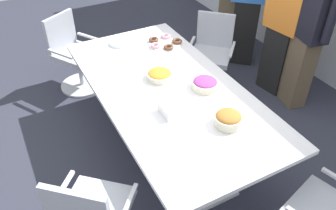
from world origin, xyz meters
TOP-DOWN VIEW (x-y plane):
  - ground_plane at (0.00, 0.00)m, footprint 10.00×10.00m
  - conference_table at (0.00, 0.00)m, footprint 2.40×1.20m
  - office_chair_1 at (-0.75, 0.99)m, footprint 0.76×0.76m
  - office_chair_2 at (-1.54, -0.48)m, footprint 0.74×0.74m
  - person_standing_2 at (-0.33, 1.65)m, footprint 0.62×0.28m
  - person_standing_3 at (-0.01, 1.67)m, footprint 0.61×0.30m
  - snack_bowl_chips_orange at (-0.17, -0.00)m, footprint 0.24×0.24m
  - snack_bowl_candy_mix at (0.16, 0.29)m, footprint 0.24×0.24m
  - snack_bowl_pretzels at (0.66, 0.18)m, footprint 0.23×0.23m
  - donut_platter at (-0.74, 0.35)m, footprint 0.36×0.36m
  - plate_stack at (-0.96, -0.08)m, footprint 0.22×0.22m
  - napkin_pile at (0.33, -0.13)m, footprint 0.19×0.19m

SIDE VIEW (x-z plane):
  - ground_plane at x=0.00m, z-range -0.01..0.00m
  - office_chair_1 at x=-0.75m, z-range -0.05..0.86m
  - office_chair_2 at x=-1.54m, z-range -0.05..0.86m
  - conference_table at x=0.00m, z-range 0.25..1.00m
  - plate_stack at x=-0.96m, z-range 0.75..0.78m
  - donut_platter at x=-0.74m, z-range 0.75..0.79m
  - snack_bowl_chips_orange at x=-0.17m, z-range 0.75..0.83m
  - napkin_pile at x=0.33m, z-range 0.75..0.83m
  - snack_bowl_candy_mix at x=0.16m, z-range 0.75..0.84m
  - snack_bowl_pretzels at x=0.66m, z-range 0.75..0.86m
  - person_standing_2 at x=-0.33m, z-range 0.03..1.73m
  - person_standing_3 at x=-0.01m, z-range 0.04..1.82m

